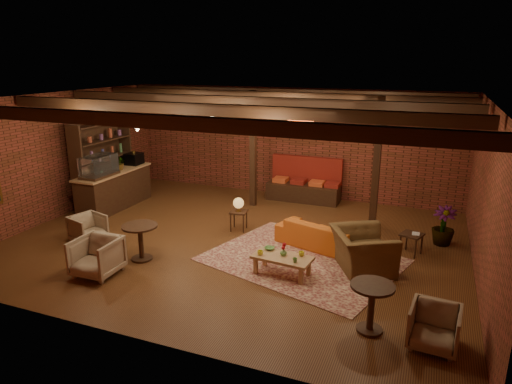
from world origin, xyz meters
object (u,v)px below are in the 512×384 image
at_px(round_table_right, 372,300).
at_px(armchair_far, 434,325).
at_px(armchair_b, 96,255).
at_px(armchair_a, 88,227).
at_px(coffee_table, 282,258).
at_px(side_table_lamp, 239,206).
at_px(sofa, 323,235).
at_px(side_table_book, 412,235).
at_px(plant_tall, 448,188).
at_px(round_table_left, 140,236).
at_px(armchair_right, 363,244).

distance_m(round_table_right, armchair_far, 0.93).
height_order(armchair_b, armchair_far, armchair_b).
bearing_deg(armchair_b, armchair_a, 134.96).
bearing_deg(coffee_table, side_table_lamp, 132.70).
relative_size(side_table_lamp, armchair_b, 1.00).
relative_size(sofa, armchair_a, 2.99).
bearing_deg(side_table_book, armchair_far, -81.14).
bearing_deg(sofa, armchair_b, 54.13).
xyz_separation_m(sofa, plant_tall, (2.45, 1.16, 1.02)).
bearing_deg(sofa, side_table_book, -152.92).
bearing_deg(coffee_table, armchair_a, -179.66).
distance_m(side_table_book, round_table_right, 3.24).
bearing_deg(armchair_far, round_table_left, 175.66).
distance_m(armchair_far, plant_tall, 4.22).
height_order(side_table_book, round_table_right, round_table_right).
xyz_separation_m(sofa, armchair_right, (0.97, -0.76, 0.23)).
relative_size(sofa, side_table_book, 3.86).
relative_size(sofa, round_table_left, 2.71).
height_order(sofa, round_table_right, round_table_right).
relative_size(round_table_left, armchair_far, 1.08).
bearing_deg(side_table_lamp, round_table_left, -117.77).
bearing_deg(plant_tall, sofa, -154.63).
bearing_deg(side_table_book, coffee_table, -139.51).
xyz_separation_m(armchair_right, plant_tall, (1.48, 1.92, 0.79)).
relative_size(sofa, armchair_right, 1.68).
bearing_deg(side_table_book, plant_tall, 52.87).
bearing_deg(armchair_b, armchair_far, -1.83).
distance_m(armchair_b, armchair_far, 6.07).
relative_size(round_table_left, plant_tall, 0.29).
distance_m(sofa, round_table_right, 3.22).
xyz_separation_m(sofa, side_table_lamp, (-2.15, 0.29, 0.32)).
distance_m(armchair_a, armchair_b, 1.84).
relative_size(armchair_b, armchair_right, 0.67).
xyz_separation_m(round_table_right, plant_tall, (1.01, 4.04, 0.80)).
distance_m(coffee_table, armchair_a, 4.64).
xyz_separation_m(side_table_book, armchair_far, (0.51, -3.29, -0.08)).
height_order(round_table_left, side_table_book, round_table_left).
bearing_deg(round_table_left, coffee_table, 7.95).
distance_m(armchair_b, side_table_book, 6.43).
bearing_deg(round_table_left, side_table_book, 24.22).
distance_m(sofa, armchair_a, 5.30).
relative_size(side_table_lamp, armchair_a, 1.19).
height_order(armchair_right, side_table_book, armchair_right).
relative_size(armchair_far, plant_tall, 0.27).
bearing_deg(sofa, coffee_table, 91.62).
bearing_deg(round_table_left, side_table_lamp, 62.23).
relative_size(armchair_a, armchair_b, 0.84).
height_order(armchair_b, round_table_right, armchair_b).
bearing_deg(armchair_far, plant_tall, 93.72).
bearing_deg(armchair_right, armchair_a, 69.39).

